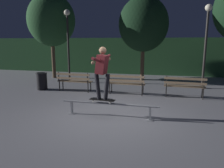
# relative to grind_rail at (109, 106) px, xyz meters

# --- Properties ---
(ground_plane) EXTENTS (90.00, 90.00, 0.00)m
(ground_plane) POSITION_rel_grind_rail_xyz_m (0.00, 0.06, -0.35)
(ground_plane) COLOR gray
(hedge_backdrop) EXTENTS (24.00, 1.20, 2.48)m
(hedge_backdrop) POSITION_rel_grind_rail_xyz_m (0.00, 9.22, 0.89)
(hedge_backdrop) COLOR #2D5B33
(hedge_backdrop) RESTS_ON ground
(grind_rail) EXTENTS (2.96, 0.18, 0.44)m
(grind_rail) POSITION_rel_grind_rail_xyz_m (0.00, 0.00, 0.00)
(grind_rail) COLOR gray
(grind_rail) RESTS_ON ground
(skateboard) EXTENTS (0.79, 0.26, 0.09)m
(skateboard) POSITION_rel_grind_rail_xyz_m (-0.22, -0.00, 0.17)
(skateboard) COLOR black
(skateboard) RESTS_ON grind_rail
(skateboarder) EXTENTS (0.63, 1.41, 1.56)m
(skateboarder) POSITION_rel_grind_rail_xyz_m (-0.21, -0.00, 1.10)
(skateboarder) COLOR black
(skateboarder) RESTS_ON skateboard
(park_bench_leftmost) EXTENTS (1.62, 0.48, 0.88)m
(park_bench_leftmost) POSITION_rel_grind_rail_xyz_m (-2.37, 2.86, 0.19)
(park_bench_leftmost) COLOR #282623
(park_bench_leftmost) RESTS_ON ground
(park_bench_left_center) EXTENTS (1.62, 0.48, 0.88)m
(park_bench_left_center) POSITION_rel_grind_rail_xyz_m (0.01, 2.86, 0.19)
(park_bench_left_center) COLOR #282623
(park_bench_left_center) RESTS_ON ground
(park_bench_right_center) EXTENTS (1.62, 0.48, 0.88)m
(park_bench_right_center) POSITION_rel_grind_rail_xyz_m (2.39, 2.86, 0.19)
(park_bench_right_center) COLOR #282623
(park_bench_right_center) RESTS_ON ground
(tree_far_left) EXTENTS (2.82, 2.82, 5.05)m
(tree_far_left) POSITION_rel_grind_rail_xyz_m (-5.12, 6.10, 3.14)
(tree_far_left) COLOR brown
(tree_far_left) RESTS_ON ground
(tree_behind_benches) EXTENTS (2.80, 2.80, 4.73)m
(tree_behind_benches) POSITION_rel_grind_rail_xyz_m (0.33, 6.59, 2.84)
(tree_behind_benches) COLOR brown
(tree_behind_benches) RESTS_ON ground
(lamp_post_right) EXTENTS (0.32, 0.32, 3.90)m
(lamp_post_right) POSITION_rel_grind_rail_xyz_m (3.40, 4.93, 2.13)
(lamp_post_right) COLOR #282623
(lamp_post_right) RESTS_ON ground
(lamp_post_left) EXTENTS (0.32, 0.32, 3.90)m
(lamp_post_left) POSITION_rel_grind_rail_xyz_m (-3.56, 4.96, 2.13)
(lamp_post_left) COLOR #282623
(lamp_post_left) RESTS_ON ground
(trash_can) EXTENTS (0.52, 0.52, 0.80)m
(trash_can) POSITION_rel_grind_rail_xyz_m (-4.01, 2.88, 0.07)
(trash_can) COLOR black
(trash_can) RESTS_ON ground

